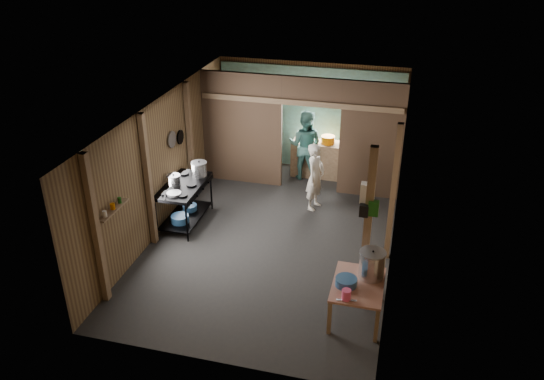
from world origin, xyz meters
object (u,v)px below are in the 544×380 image
(yellow_tub, at_px, (328,140))
(stove_pot_large, at_px, (199,170))
(prep_table, at_px, (357,300))
(stock_pot, at_px, (372,265))
(cook, at_px, (315,177))
(gas_range, at_px, (185,204))
(pink_bucket, at_px, (346,295))

(yellow_tub, bearing_deg, stove_pot_large, -132.44)
(prep_table, relative_size, stove_pot_large, 3.23)
(stock_pot, relative_size, cook, 0.33)
(prep_table, relative_size, stock_pot, 2.22)
(gas_range, relative_size, prep_table, 1.38)
(prep_table, bearing_deg, stock_pot, 53.65)
(pink_bucket, distance_m, yellow_tub, 5.52)
(gas_range, distance_m, pink_bucket, 4.37)
(prep_table, distance_m, cook, 3.61)
(gas_range, xyz_separation_m, cook, (2.42, 1.29, 0.30))
(yellow_tub, relative_size, cook, 0.22)
(stove_pot_large, bearing_deg, prep_table, -35.39)
(yellow_tub, bearing_deg, pink_bucket, -77.82)
(pink_bucket, height_order, yellow_tub, yellow_tub)
(stock_pot, distance_m, yellow_tub, 4.96)
(prep_table, bearing_deg, cook, 111.02)
(cook, bearing_deg, gas_range, 132.88)
(stock_pot, xyz_separation_m, pink_bucket, (-0.30, -0.65, -0.14))
(stove_pot_large, height_order, pink_bucket, stove_pot_large)
(pink_bucket, xyz_separation_m, yellow_tub, (-1.16, 5.39, 0.23))
(stove_pot_large, xyz_separation_m, stock_pot, (3.71, -2.29, -0.16))
(pink_bucket, relative_size, cook, 0.11)
(pink_bucket, height_order, cook, cook)
(yellow_tub, xyz_separation_m, cook, (0.01, -1.62, -0.21))
(prep_table, xyz_separation_m, cook, (-1.29, 3.35, 0.42))
(pink_bucket, relative_size, yellow_tub, 0.51)
(stock_pot, bearing_deg, stove_pot_large, 148.32)
(stove_pot_large, height_order, cook, cook)
(stove_pot_large, distance_m, yellow_tub, 3.33)
(stock_pot, relative_size, yellow_tub, 1.48)
(stock_pot, height_order, yellow_tub, stock_pot)
(prep_table, height_order, yellow_tub, yellow_tub)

